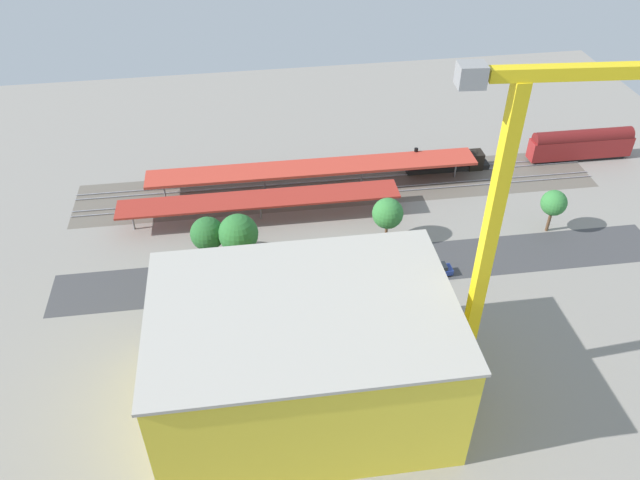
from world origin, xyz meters
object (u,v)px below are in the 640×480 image
locomotive (448,161)px  tower_crane (506,225)px  box_truck_2 (374,291)px  street_tree_2 (238,234)px  passenger_coach (581,144)px  street_tree_1 (207,234)px  street_tree_3 (388,213)px  platform_canopy_far (314,168)px  platform_canopy_near (260,199)px  box_truck_0 (355,288)px  box_truck_1 (286,299)px  parked_car_3 (315,285)px  parked_car_4 (270,289)px  parked_car_0 (438,270)px  parked_car_2 (354,282)px  parked_car_5 (223,293)px  parked_car_1 (403,274)px  traffic_light (307,274)px  construction_building (304,358)px  street_tree_0 (554,203)px

locomotive → tower_crane: bearing=75.7°
box_truck_2 → street_tree_2: bearing=-32.7°
passenger_coach → street_tree_1: street_tree_1 is taller
passenger_coach → box_truck_2: size_ratio=1.97×
street_tree_1 → street_tree_3: (-27.35, -0.03, 0.68)m
platform_canopy_far → platform_canopy_near: bearing=38.7°
passenger_coach → tower_crane: (37.62, 47.29, 20.10)m
box_truck_0 → box_truck_1: bearing=4.1°
passenger_coach → tower_crane: 63.68m
parked_car_3 → street_tree_2: 13.75m
parked_car_4 → parked_car_0: bearing=-179.3°
passenger_coach → parked_car_0: (36.06, 28.16, -2.39)m
box_truck_2 → parked_car_2: bearing=-55.8°
parked_car_5 → platform_canopy_far: bearing=-122.8°
platform_canopy_near → street_tree_3: 20.93m
parked_car_1 → box_truck_1: 17.89m
parked_car_4 → traffic_light: traffic_light is taller
platform_canopy_near → box_truck_1: size_ratio=5.30×
street_tree_2 → box_truck_1: bearing=116.8°
platform_canopy_near → street_tree_3: size_ratio=5.94×
construction_building → street_tree_0: construction_building is taller
locomotive → tower_crane: size_ratio=0.38×
parked_car_1 → parked_car_0: bearing=-179.1°
passenger_coach → street_tree_2: street_tree_2 is taller
platform_canopy_far → tower_crane: bearing=106.3°
parked_car_3 → street_tree_1: size_ratio=0.65×
parked_car_2 → street_tree_3: (-7.07, -9.64, 4.50)m
platform_canopy_near → passenger_coach: passenger_coach is taller
street_tree_2 → traffic_light: bearing=133.2°
tower_crane → box_truck_1: tower_crane is taller
parked_car_1 → traffic_light: 14.79m
locomotive → box_truck_0: (23.58, 30.85, -0.12)m
locomotive → street_tree_1: bearing=23.7°
parked_car_4 → platform_canopy_near: bearing=-90.5°
street_tree_0 → tower_crane: bearing=50.5°
construction_building → street_tree_3: construction_building is taller
passenger_coach → parked_car_3: bearing=27.8°
construction_building → street_tree_1: 30.63m
platform_canopy_far → passenger_coach: size_ratio=2.92×
parked_car_0 → parked_car_4: size_ratio=0.91×
passenger_coach → parked_car_2: passenger_coach is taller
parked_car_4 → street_tree_0: 46.28m
locomotive → passenger_coach: (-25.55, -0.00, 1.44)m
construction_building → street_tree_1: construction_building is taller
construction_building → box_truck_0: size_ratio=3.17×
passenger_coach → street_tree_3: size_ratio=2.56×
platform_canopy_near → platform_canopy_far: (-9.92, -7.94, 0.19)m
platform_canopy_far → box_truck_1: 30.51m
construction_building → box_truck_2: bearing=-126.3°
parked_car_1 → parked_car_2: parked_car_1 is taller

